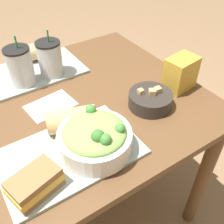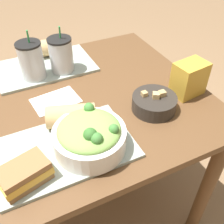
{
  "view_description": "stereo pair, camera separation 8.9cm",
  "coord_description": "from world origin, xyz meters",
  "px_view_note": "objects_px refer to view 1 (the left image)",
  "views": [
    {
      "loc": [
        -0.23,
        -0.74,
        1.39
      ],
      "look_at": [
        0.14,
        -0.18,
        0.81
      ],
      "focal_mm": 42.0,
      "sensor_mm": 36.0,
      "label": 1
    },
    {
      "loc": [
        -0.15,
        -0.79,
        1.39
      ],
      "look_at": [
        0.14,
        -0.18,
        0.81
      ],
      "focal_mm": 42.0,
      "sensor_mm": 36.0,
      "label": 2
    }
  ],
  "objects_px": {
    "soup_bowl": "(150,99)",
    "napkin_folded": "(50,106)",
    "baguette_far": "(32,52)",
    "drink_cup_dark": "(20,67)",
    "drink_cup_red": "(50,60)",
    "baguette_near": "(72,119)",
    "chip_bag": "(180,73)",
    "salad_bowl": "(95,138)",
    "sandwich_near": "(35,183)"
  },
  "relations": [
    {
      "from": "sandwich_near",
      "to": "drink_cup_red",
      "type": "relative_size",
      "value": 0.77
    },
    {
      "from": "drink_cup_dark",
      "to": "baguette_near",
      "type": "bearing_deg",
      "value": -82.37
    },
    {
      "from": "baguette_far",
      "to": "drink_cup_dark",
      "type": "bearing_deg",
      "value": 155.38
    },
    {
      "from": "baguette_near",
      "to": "drink_cup_red",
      "type": "distance_m",
      "value": 0.36
    },
    {
      "from": "drink_cup_red",
      "to": "salad_bowl",
      "type": "bearing_deg",
      "value": -97.63
    },
    {
      "from": "napkin_folded",
      "to": "baguette_far",
      "type": "bearing_deg",
      "value": 78.78
    },
    {
      "from": "salad_bowl",
      "to": "chip_bag",
      "type": "bearing_deg",
      "value": 13.48
    },
    {
      "from": "drink_cup_red",
      "to": "baguette_far",
      "type": "bearing_deg",
      "value": 99.14
    },
    {
      "from": "soup_bowl",
      "to": "napkin_folded",
      "type": "xyz_separation_m",
      "value": [
        -0.32,
        0.21,
        -0.03
      ]
    },
    {
      "from": "chip_bag",
      "to": "soup_bowl",
      "type": "bearing_deg",
      "value": -177.86
    },
    {
      "from": "soup_bowl",
      "to": "baguette_near",
      "type": "height_order",
      "value": "baguette_near"
    },
    {
      "from": "sandwich_near",
      "to": "chip_bag",
      "type": "relative_size",
      "value": 1.15
    },
    {
      "from": "baguette_far",
      "to": "baguette_near",
      "type": "bearing_deg",
      "value": -178.34
    },
    {
      "from": "baguette_near",
      "to": "baguette_far",
      "type": "height_order",
      "value": "same"
    },
    {
      "from": "baguette_near",
      "to": "chip_bag",
      "type": "height_order",
      "value": "chip_bag"
    },
    {
      "from": "soup_bowl",
      "to": "baguette_near",
      "type": "xyz_separation_m",
      "value": [
        -0.3,
        0.04,
        0.02
      ]
    },
    {
      "from": "salad_bowl",
      "to": "drink_cup_dark",
      "type": "xyz_separation_m",
      "value": [
        -0.06,
        0.47,
        0.02
      ]
    },
    {
      "from": "salad_bowl",
      "to": "napkin_folded",
      "type": "distance_m",
      "value": 0.3
    },
    {
      "from": "drink_cup_red",
      "to": "napkin_folded",
      "type": "distance_m",
      "value": 0.22
    },
    {
      "from": "baguette_near",
      "to": "napkin_folded",
      "type": "distance_m",
      "value": 0.17
    },
    {
      "from": "chip_bag",
      "to": "baguette_near",
      "type": "bearing_deg",
      "value": 171.58
    },
    {
      "from": "soup_bowl",
      "to": "napkin_folded",
      "type": "relative_size",
      "value": 0.87
    },
    {
      "from": "baguette_near",
      "to": "chip_bag",
      "type": "bearing_deg",
      "value": -72.69
    },
    {
      "from": "drink_cup_dark",
      "to": "napkin_folded",
      "type": "height_order",
      "value": "drink_cup_dark"
    },
    {
      "from": "salad_bowl",
      "to": "drink_cup_red",
      "type": "bearing_deg",
      "value": 82.37
    },
    {
      "from": "drink_cup_dark",
      "to": "drink_cup_red",
      "type": "distance_m",
      "value": 0.13
    },
    {
      "from": "baguette_near",
      "to": "napkin_folded",
      "type": "relative_size",
      "value": 0.95
    },
    {
      "from": "napkin_folded",
      "to": "chip_bag",
      "type": "bearing_deg",
      "value": -19.79
    },
    {
      "from": "baguette_far",
      "to": "chip_bag",
      "type": "bearing_deg",
      "value": -133.49
    },
    {
      "from": "sandwich_near",
      "to": "drink_cup_dark",
      "type": "xyz_separation_m",
      "value": [
        0.14,
        0.51,
        0.04
      ]
    },
    {
      "from": "baguette_far",
      "to": "drink_cup_red",
      "type": "height_order",
      "value": "drink_cup_red"
    },
    {
      "from": "baguette_far",
      "to": "salad_bowl",
      "type": "bearing_deg",
      "value": -175.87
    },
    {
      "from": "drink_cup_red",
      "to": "chip_bag",
      "type": "relative_size",
      "value": 1.49
    },
    {
      "from": "drink_cup_red",
      "to": "soup_bowl",
      "type": "bearing_deg",
      "value": -60.34
    },
    {
      "from": "salad_bowl",
      "to": "drink_cup_red",
      "type": "relative_size",
      "value": 1.12
    },
    {
      "from": "salad_bowl",
      "to": "napkin_folded",
      "type": "xyz_separation_m",
      "value": [
        -0.03,
        0.29,
        -0.06
      ]
    },
    {
      "from": "sandwich_near",
      "to": "baguette_near",
      "type": "height_order",
      "value": "baguette_near"
    },
    {
      "from": "salad_bowl",
      "to": "sandwich_near",
      "type": "xyz_separation_m",
      "value": [
        -0.21,
        -0.04,
        -0.02
      ]
    },
    {
      "from": "baguette_near",
      "to": "baguette_far",
      "type": "relative_size",
      "value": 1.32
    },
    {
      "from": "soup_bowl",
      "to": "sandwich_near",
      "type": "distance_m",
      "value": 0.51
    },
    {
      "from": "soup_bowl",
      "to": "drink_cup_red",
      "type": "xyz_separation_m",
      "value": [
        -0.22,
        0.39,
        0.05
      ]
    },
    {
      "from": "salad_bowl",
      "to": "napkin_folded",
      "type": "relative_size",
      "value": 1.2
    },
    {
      "from": "baguette_near",
      "to": "drink_cup_red",
      "type": "bearing_deg",
      "value": 6.04
    },
    {
      "from": "salad_bowl",
      "to": "napkin_folded",
      "type": "bearing_deg",
      "value": 96.11
    },
    {
      "from": "soup_bowl",
      "to": "baguette_near",
      "type": "bearing_deg",
      "value": 172.64
    },
    {
      "from": "drink_cup_red",
      "to": "napkin_folded",
      "type": "height_order",
      "value": "drink_cup_red"
    },
    {
      "from": "salad_bowl",
      "to": "sandwich_near",
      "type": "height_order",
      "value": "salad_bowl"
    },
    {
      "from": "napkin_folded",
      "to": "salad_bowl",
      "type": "bearing_deg",
      "value": -83.89
    },
    {
      "from": "soup_bowl",
      "to": "napkin_folded",
      "type": "distance_m",
      "value": 0.38
    },
    {
      "from": "drink_cup_red",
      "to": "chip_bag",
      "type": "bearing_deg",
      "value": -42.47
    }
  ]
}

